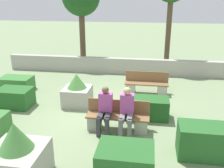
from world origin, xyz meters
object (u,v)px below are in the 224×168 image
Objects in this scene: person_seated_man at (105,108)px; planter_corner_left at (77,92)px; person_seated_woman at (127,109)px; planter_corner_right at (18,158)px; bench_left_side at (146,86)px; bench_front at (118,119)px.

person_seated_man is 1.14× the size of planter_corner_left.
person_seated_woman is (0.61, 0.00, 0.01)m from person_seated_man.
person_seated_man is at bearing -179.81° from person_seated_woman.
person_seated_woman is 2.53m from planter_corner_left.
planter_corner_right is at bearing -121.42° from person_seated_man.
planter_corner_right is at bearing -109.21° from bench_left_side.
planter_corner_left is at bearing 88.45° from planter_corner_right.
bench_front is 3.00m from planter_corner_right.
planter_corner_left is 0.85× the size of planter_corner_right.
planter_corner_left is (-1.64, 1.50, 0.17)m from bench_front.
planter_corner_right reaches higher than planter_corner_left.
person_seated_woman is at bearing -93.38° from bench_left_side.
bench_front and bench_left_side have the same top height.
bench_front is at bearing 21.87° from person_seated_man.
bench_left_side is at bearing 31.70° from planter_corner_left.
bench_front is at bearing -42.47° from planter_corner_left.
bench_left_side is 1.26× the size of planter_corner_right.
person_seated_woman is (-0.49, -3.12, 0.41)m from bench_left_side.
bench_front is at bearing 54.26° from planter_corner_right.
person_seated_woman is 0.99× the size of planter_corner_right.
bench_left_side is at bearing 70.52° from person_seated_man.
planter_corner_left is (-1.91, 1.64, -0.24)m from person_seated_woman.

